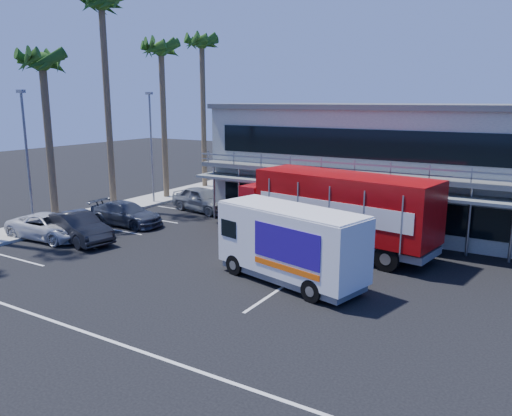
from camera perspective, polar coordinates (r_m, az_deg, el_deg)
The scene contains 15 objects.
ground at distance 20.99m, azimuth -3.12°, elevation -8.84°, with size 120.00×120.00×0.00m, color black.
building at distance 32.36m, azimuth 16.51°, elevation 4.85°, with size 22.40×12.00×7.30m.
curb_strip at distance 35.02m, azimuth -18.08°, elevation -0.66°, with size 3.00×32.00×0.16m, color #A5A399.
palm_c at distance 32.32m, azimuth -23.19°, elevation 14.26°, with size 2.80×2.80×10.75m.
palm_d at distance 36.07m, azimuth -17.18°, elevation 20.13°, with size 2.80×2.80×14.75m.
palm_e at distance 39.03m, azimuth -10.77°, elevation 16.51°, with size 2.80×2.80×12.25m.
palm_f at distance 43.60m, azimuth -6.20°, elevation 17.36°, with size 2.80×2.80×13.25m.
light_pole_near at distance 30.70m, azimuth -24.70°, elevation 5.45°, with size 0.50×0.25×8.09m.
light_pole_far at distance 37.22m, azimuth -11.88°, elevation 7.31°, with size 0.50×0.25×8.09m.
red_truck at distance 25.55m, azimuth 8.47°, elevation 0.02°, with size 12.09×4.51×3.98m.
white_van at distance 20.83m, azimuth 3.96°, elevation -4.06°, with size 6.94×3.79×3.22m.
parked_car_b at distance 28.64m, azimuth -19.72°, elevation -2.10°, with size 1.70×4.87×1.60m, color black.
parked_car_c at distance 29.84m, azimuth -22.51°, elevation -1.96°, with size 2.32×5.03×1.40m, color silver.
parked_car_d at distance 31.58m, azimuth -14.64°, elevation -0.64°, with size 1.99×4.90×1.42m, color #333944.
parked_car_e at distance 34.57m, azimuth -6.11°, elevation 1.00°, with size 1.98×4.93×1.68m, color slate.
Camera 1 is at (11.07, -16.16, 7.56)m, focal length 35.00 mm.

